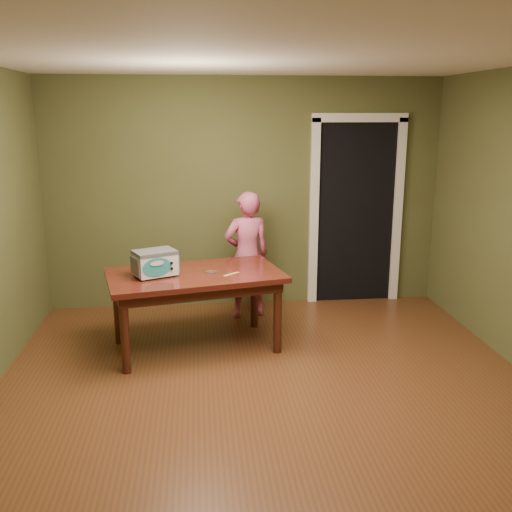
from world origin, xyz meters
name	(u,v)px	position (x,y,z in m)	size (l,w,h in m)	color
floor	(273,406)	(0.00, 0.00, 0.00)	(5.00, 5.00, 0.00)	brown
room_shell	(274,186)	(0.00, 0.00, 1.71)	(4.52, 5.02, 2.61)	#4D552D
doorway	(349,209)	(1.30, 2.78, 1.06)	(1.10, 0.66, 2.25)	black
dining_table	(195,283)	(-0.58, 1.21, 0.65)	(1.76, 1.22, 0.75)	#39170D
toy_oven	(155,262)	(-0.94, 1.14, 0.88)	(0.45, 0.39, 0.24)	#4C4F54
baking_pan	(211,272)	(-0.43, 1.18, 0.76)	(0.10, 0.10, 0.02)	silver
spatula	(231,274)	(-0.24, 1.11, 0.75)	(0.18, 0.03, 0.01)	#D5C85C
child	(247,255)	(-0.02, 2.05, 0.70)	(0.51, 0.33, 1.40)	#C45074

